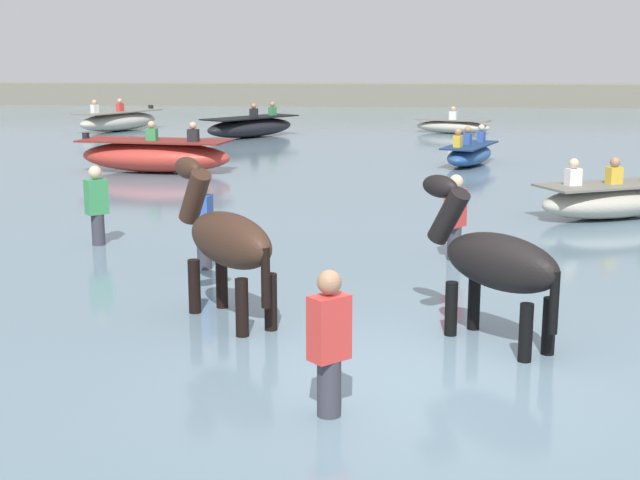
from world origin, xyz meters
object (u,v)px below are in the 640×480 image
(horse_trailing_black, at_px, (495,265))
(boat_far_offshore, at_px, (453,126))
(boat_distant_east, at_px, (119,121))
(horse_lead_dark_bay, at_px, (226,243))
(person_onlooker_left, at_px, (455,227))
(boat_near_port, at_px, (470,154))
(boat_far_inshore, at_px, (155,156))
(person_wading_mid, at_px, (204,235))
(person_wading_close, at_px, (97,215))
(person_spectator_far, at_px, (329,361))
(boat_near_starboard, at_px, (251,127))
(boat_mid_outer, at_px, (611,200))

(horse_trailing_black, xyz_separation_m, boat_far_offshore, (1.35, 23.83, -0.56))
(boat_far_offshore, height_order, boat_distant_east, boat_distant_east)
(horse_lead_dark_bay, height_order, person_onlooker_left, horse_lead_dark_bay)
(boat_far_offshore, bearing_deg, boat_near_port, -91.51)
(boat_far_inshore, distance_m, person_wading_mid, 10.27)
(boat_far_inshore, xyz_separation_m, person_wading_mid, (3.24, -9.74, 0.07))
(boat_near_port, xyz_separation_m, boat_distant_east, (-12.33, 9.37, 0.08))
(horse_trailing_black, height_order, person_onlooker_left, horse_trailing_black)
(person_wading_mid, relative_size, person_onlooker_left, 1.00)
(person_onlooker_left, bearing_deg, boat_far_offshore, 85.84)
(horse_trailing_black, distance_m, person_wading_mid, 4.61)
(boat_far_offshore, distance_m, person_wading_close, 20.76)
(boat_near_port, xyz_separation_m, person_onlooker_left, (-1.22, -10.88, 0.18))
(boat_far_inshore, xyz_separation_m, person_onlooker_left, (6.72, -8.93, 0.07))
(boat_far_inshore, xyz_separation_m, person_spectator_far, (5.27, -14.59, 0.07))
(horse_lead_dark_bay, height_order, horse_trailing_black, horse_lead_dark_bay)
(person_spectator_far, bearing_deg, boat_near_starboard, 100.21)
(person_wading_close, bearing_deg, boat_near_port, 57.16)
(horse_lead_dark_bay, bearing_deg, person_onlooker_left, 48.43)
(boat_far_offshore, distance_m, person_onlooker_left, 20.20)
(horse_lead_dark_bay, distance_m, boat_far_inshore, 12.67)
(boat_near_starboard, height_order, boat_far_offshore, boat_near_starboard)
(boat_distant_east, height_order, person_spectator_far, person_spectator_far)
(person_wading_mid, distance_m, person_onlooker_left, 3.57)
(boat_near_port, bearing_deg, boat_near_starboard, 133.81)
(boat_far_offshore, bearing_deg, boat_mid_outer, -84.51)
(person_onlooker_left, bearing_deg, boat_far_inshore, 126.95)
(boat_near_port, xyz_separation_m, boat_near_starboard, (-6.95, 7.25, 0.07))
(boat_mid_outer, relative_size, boat_far_inshore, 0.75)
(boat_mid_outer, bearing_deg, boat_far_offshore, 95.49)
(person_wading_close, relative_size, person_onlooker_left, 1.00)
(boat_near_starboard, distance_m, person_wading_mid, 19.08)
(boat_far_inshore, bearing_deg, horse_lead_dark_bay, -71.73)
(horse_lead_dark_bay, xyz_separation_m, person_wading_mid, (-0.73, 2.28, -0.40))
(boat_near_port, bearing_deg, horse_trailing_black, -94.35)
(horse_trailing_black, height_order, boat_distant_east, horse_trailing_black)
(boat_far_offshore, relative_size, boat_distant_east, 0.71)
(boat_distant_east, bearing_deg, horse_trailing_black, -64.88)
(horse_trailing_black, bearing_deg, boat_distant_east, 115.12)
(boat_mid_outer, bearing_deg, person_spectator_far, -116.26)
(boat_near_port, bearing_deg, person_onlooker_left, -96.40)
(boat_mid_outer, relative_size, person_spectator_far, 1.86)
(horse_lead_dark_bay, xyz_separation_m, boat_mid_outer, (5.81, 6.58, -0.54))
(boat_far_inshore, bearing_deg, boat_distant_east, 111.21)
(person_wading_close, distance_m, person_spectator_far, 7.40)
(boat_near_port, relative_size, boat_far_offshore, 1.00)
(horse_lead_dark_bay, relative_size, boat_distant_east, 0.53)
(boat_far_inshore, bearing_deg, person_onlooker_left, -53.05)
(horse_trailing_black, bearing_deg, boat_near_port, 85.65)
(person_wading_mid, bearing_deg, boat_near_port, 68.10)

